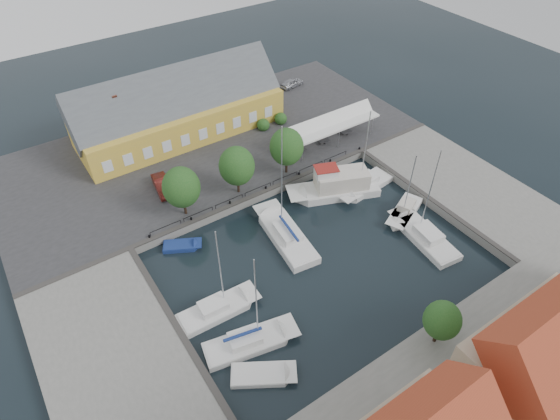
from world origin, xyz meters
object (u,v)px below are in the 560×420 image
at_px(center_sailboat, 286,236).
at_px(trawler, 337,187).
at_px(east_boat_c, 424,237).
at_px(launch_nw, 182,247).
at_px(warehouse, 174,111).
at_px(car_silver, 292,83).
at_px(west_boat_c, 217,310).
at_px(launch_sw, 262,375).
at_px(east_boat_a, 364,186).
at_px(tent_canopy, 331,124).
at_px(east_boat_b, 404,212).
at_px(west_boat_d, 249,343).
at_px(car_red, 162,185).

bearing_deg(center_sailboat, trawler, 17.24).
height_order(east_boat_c, launch_nw, east_boat_c).
relative_size(warehouse, car_silver, 6.92).
relative_size(trawler, west_boat_c, 1.06).
distance_m(warehouse, launch_sw, 39.17).
height_order(east_boat_a, east_boat_c, east_boat_c).
bearing_deg(center_sailboat, tent_canopy, 37.00).
bearing_deg(warehouse, center_sailboat, -86.75).
bearing_deg(launch_sw, east_boat_a, 30.68).
bearing_deg(east_boat_c, launch_nw, 148.83).
bearing_deg(east_boat_b, trawler, 120.06).
distance_m(car_silver, trawler, 26.56).
bearing_deg(car_silver, trawler, 148.56).
bearing_deg(west_boat_c, trawler, 19.89).
distance_m(west_boat_d, launch_sw, 3.29).
xyz_separation_m(car_silver, launch_nw, (-30.19, -22.15, -1.61)).
height_order(center_sailboat, east_boat_b, center_sailboat).
xyz_separation_m(tent_canopy, trawler, (-5.60, -8.46, -2.67)).
bearing_deg(center_sailboat, west_boat_d, -138.28).
bearing_deg(launch_nw, launch_sw, -92.47).
xyz_separation_m(tent_canopy, launch_nw, (-25.39, -6.18, -3.59)).
xyz_separation_m(car_red, east_boat_b, (22.19, -18.73, -1.52)).
bearing_deg(east_boat_b, east_boat_a, 96.40).
distance_m(warehouse, east_boat_c, 37.00).
distance_m(east_boat_a, east_boat_c, 10.51).
relative_size(tent_canopy, trawler, 1.20).
height_order(east_boat_b, launch_nw, east_boat_b).
height_order(car_silver, car_red, car_red).
relative_size(warehouse, west_boat_d, 2.45).
distance_m(east_boat_a, launch_nw, 23.62).
height_order(tent_canopy, car_red, tent_canopy).
bearing_deg(west_boat_c, east_boat_c, -9.91).
relative_size(east_boat_a, east_boat_b, 1.26).
relative_size(east_boat_b, launch_sw, 1.60).
height_order(west_boat_d, launch_sw, west_boat_d).
relative_size(car_silver, trawler, 0.35).
relative_size(trawler, east_boat_b, 1.24).
bearing_deg(warehouse, east_boat_c, -67.33).
distance_m(car_red, east_boat_b, 29.07).
bearing_deg(west_boat_d, trawler, 31.49).
bearing_deg(center_sailboat, launch_sw, -131.42).
distance_m(tent_canopy, east_boat_b, 16.30).
relative_size(east_boat_b, west_boat_c, 0.86).
xyz_separation_m(center_sailboat, west_boat_c, (-11.04, -4.48, -0.10)).
bearing_deg(tent_canopy, launch_nw, -166.32).
distance_m(trawler, east_boat_a, 3.83).
bearing_deg(east_boat_c, west_boat_c, 170.09).
distance_m(trawler, launch_sw, 25.71).
bearing_deg(center_sailboat, east_boat_c, -34.15).
height_order(warehouse, car_silver, warehouse).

